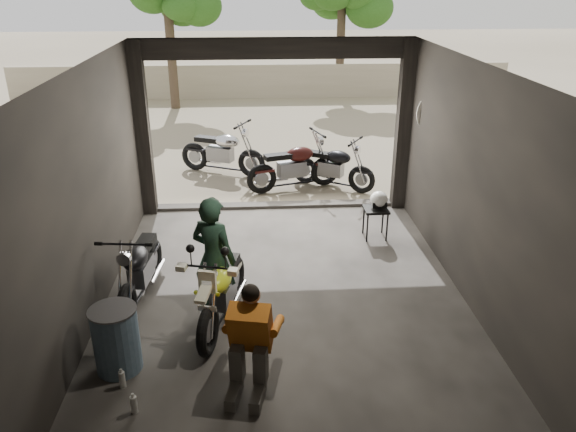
{
  "coord_description": "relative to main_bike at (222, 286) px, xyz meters",
  "views": [
    {
      "loc": [
        -0.39,
        -6.63,
        4.22
      ],
      "look_at": [
        0.07,
        0.6,
        1.07
      ],
      "focal_mm": 35.0,
      "sensor_mm": 36.0,
      "label": 1
    }
  ],
  "objects": [
    {
      "name": "ground",
      "position": [
        0.84,
        0.41,
        -0.56
      ],
      "size": [
        80.0,
        80.0,
        0.0
      ],
      "primitive_type": "plane",
      "color": "#7A6D56",
      "rests_on": "ground"
    },
    {
      "name": "garage",
      "position": [
        0.84,
        0.95,
        0.72
      ],
      "size": [
        7.0,
        7.13,
        3.2
      ],
      "color": "#2D2B28",
      "rests_on": "ground"
    },
    {
      "name": "boundary_wall",
      "position": [
        0.84,
        14.41,
        0.04
      ],
      "size": [
        18.0,
        0.3,
        1.2
      ],
      "primitive_type": "cube",
      "color": "gray",
      "rests_on": "ground"
    },
    {
      "name": "main_bike",
      "position": [
        0.0,
        0.0,
        0.0
      ],
      "size": [
        1.07,
        1.8,
        1.12
      ],
      "primitive_type": null,
      "rotation": [
        0.0,
        0.0,
        -0.24
      ],
      "color": "#ECE9C7",
      "rests_on": "ground"
    },
    {
      "name": "left_bike",
      "position": [
        -1.16,
        0.67,
        -0.0
      ],
      "size": [
        0.85,
        1.72,
        1.12
      ],
      "primitive_type": null,
      "rotation": [
        0.0,
        0.0,
        -0.11
      ],
      "color": "black",
      "rests_on": "ground"
    },
    {
      "name": "outside_bike_a",
      "position": [
        -0.26,
        5.99,
        0.05
      ],
      "size": [
        1.96,
        1.43,
        1.23
      ],
      "primitive_type": null,
      "rotation": [
        0.0,
        0.0,
        1.14
      ],
      "color": "black",
      "rests_on": "ground"
    },
    {
      "name": "outside_bike_b",
      "position": [
        1.28,
        4.87,
        0.04
      ],
      "size": [
        1.93,
        1.23,
        1.21
      ],
      "primitive_type": null,
      "rotation": [
        0.0,
        0.0,
        1.87
      ],
      "color": "#3D100E",
      "rests_on": "ground"
    },
    {
      "name": "outside_bike_c",
      "position": [
        2.1,
        4.91,
        -0.01
      ],
      "size": [
        1.75,
        1.43,
        1.11
      ],
      "primitive_type": null,
      "rotation": [
        0.0,
        0.0,
        1.02
      ],
      "color": "black",
      "rests_on": "ground"
    },
    {
      "name": "rider",
      "position": [
        -0.1,
        0.22,
        0.28
      ],
      "size": [
        0.74,
        0.65,
        1.69
      ],
      "primitive_type": "imported",
      "rotation": [
        0.0,
        0.0,
        2.64
      ],
      "color": "black",
      "rests_on": "ground"
    },
    {
      "name": "mechanic",
      "position": [
        0.34,
        -1.3,
        0.03
      ],
      "size": [
        0.75,
        0.92,
        1.18
      ],
      "primitive_type": null,
      "rotation": [
        0.0,
        0.0,
        -0.2
      ],
      "color": "#C26819",
      "rests_on": "ground"
    },
    {
      "name": "stool",
      "position": [
        2.49,
        2.41,
        -0.08
      ],
      "size": [
        0.4,
        0.4,
        0.56
      ],
      "rotation": [
        0.0,
        0.0,
        0.43
      ],
      "color": "black",
      "rests_on": "ground"
    },
    {
      "name": "helmet",
      "position": [
        2.54,
        2.46,
        0.14
      ],
      "size": [
        0.32,
        0.34,
        0.29
      ],
      "primitive_type": "ellipsoid",
      "rotation": [
        0.0,
        0.0,
        -0.07
      ],
      "color": "white",
      "rests_on": "stool"
    },
    {
      "name": "oil_drum",
      "position": [
        -1.16,
        -0.86,
        -0.16
      ],
      "size": [
        0.54,
        0.54,
        0.8
      ],
      "primitive_type": "cylinder",
      "rotation": [
        0.0,
        0.0,
        -0.05
      ],
      "color": "#435B71",
      "rests_on": "ground"
    },
    {
      "name": "sign_post",
      "position": [
        3.68,
        3.23,
        1.04
      ],
      "size": [
        0.79,
        0.08,
        2.38
      ],
      "rotation": [
        0.0,
        0.0,
        0.43
      ],
      "color": "black",
      "rests_on": "ground"
    }
  ]
}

